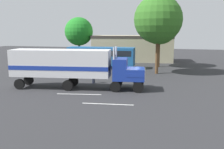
{
  "coord_description": "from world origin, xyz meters",
  "views": [
    {
      "loc": [
        5.03,
        -25.77,
        6.21
      ],
      "look_at": [
        -1.44,
        -0.72,
        1.6
      ],
      "focal_mm": 40.31,
      "sensor_mm": 36.0,
      "label": 1
    }
  ],
  "objects_px": {
    "tree_center": "(79,32)",
    "semi_truck": "(71,65)",
    "person_bystander": "(93,76)",
    "parked_car": "(41,67)",
    "parked_bus": "(101,55)",
    "tree_right": "(158,20)",
    "tree_left": "(159,25)"
  },
  "relations": [
    {
      "from": "semi_truck",
      "to": "parked_car",
      "type": "bearing_deg",
      "value": 135.3
    },
    {
      "from": "tree_left",
      "to": "tree_center",
      "type": "height_order",
      "value": "tree_left"
    },
    {
      "from": "semi_truck",
      "to": "parked_bus",
      "type": "xyz_separation_m",
      "value": [
        -1.26,
        14.99,
        -0.46
      ]
    },
    {
      "from": "parked_bus",
      "to": "tree_right",
      "type": "xyz_separation_m",
      "value": [
        9.35,
        -3.35,
        5.55
      ]
    },
    {
      "from": "semi_truck",
      "to": "tree_center",
      "type": "xyz_separation_m",
      "value": [
        -8.33,
        23.1,
        3.35
      ]
    },
    {
      "from": "parked_bus",
      "to": "tree_left",
      "type": "height_order",
      "value": "tree_left"
    },
    {
      "from": "tree_left",
      "to": "parked_bus",
      "type": "bearing_deg",
      "value": -158.49
    },
    {
      "from": "tree_left",
      "to": "tree_center",
      "type": "relative_size",
      "value": 1.16
    },
    {
      "from": "tree_center",
      "to": "tree_right",
      "type": "distance_m",
      "value": 20.1
    },
    {
      "from": "person_bystander",
      "to": "tree_left",
      "type": "relative_size",
      "value": 0.16
    },
    {
      "from": "parked_car",
      "to": "tree_center",
      "type": "distance_m",
      "value": 15.45
    },
    {
      "from": "person_bystander",
      "to": "parked_bus",
      "type": "bearing_deg",
      "value": 102.77
    },
    {
      "from": "person_bystander",
      "to": "tree_right",
      "type": "bearing_deg",
      "value": 52.33
    },
    {
      "from": "person_bystander",
      "to": "parked_bus",
      "type": "relative_size",
      "value": 0.15
    },
    {
      "from": "semi_truck",
      "to": "tree_right",
      "type": "height_order",
      "value": "tree_right"
    },
    {
      "from": "parked_bus",
      "to": "tree_left",
      "type": "bearing_deg",
      "value": 21.51
    },
    {
      "from": "tree_center",
      "to": "parked_bus",
      "type": "bearing_deg",
      "value": -48.92
    },
    {
      "from": "tree_center",
      "to": "tree_right",
      "type": "bearing_deg",
      "value": -34.91
    },
    {
      "from": "person_bystander",
      "to": "tree_left",
      "type": "distance_m",
      "value": 17.84
    },
    {
      "from": "parked_car",
      "to": "tree_right",
      "type": "xyz_separation_m",
      "value": [
        16.68,
        3.14,
        6.81
      ]
    },
    {
      "from": "person_bystander",
      "to": "tree_center",
      "type": "relative_size",
      "value": 0.19
    },
    {
      "from": "person_bystander",
      "to": "tree_center",
      "type": "bearing_deg",
      "value": 115.99
    },
    {
      "from": "parked_car",
      "to": "tree_center",
      "type": "xyz_separation_m",
      "value": [
        0.26,
        14.59,
        5.07
      ]
    },
    {
      "from": "parked_car",
      "to": "tree_right",
      "type": "relative_size",
      "value": 0.41
    },
    {
      "from": "semi_truck",
      "to": "person_bystander",
      "type": "bearing_deg",
      "value": 64.58
    },
    {
      "from": "tree_center",
      "to": "semi_truck",
      "type": "bearing_deg",
      "value": -70.17
    },
    {
      "from": "semi_truck",
      "to": "parked_car",
      "type": "relative_size",
      "value": 3.21
    },
    {
      "from": "tree_center",
      "to": "parked_car",
      "type": "bearing_deg",
      "value": -91.04
    },
    {
      "from": "parked_bus",
      "to": "person_bystander",
      "type": "bearing_deg",
      "value": -77.23
    },
    {
      "from": "tree_right",
      "to": "tree_center",
      "type": "bearing_deg",
      "value": 145.09
    },
    {
      "from": "person_bystander",
      "to": "parked_car",
      "type": "relative_size",
      "value": 0.36
    },
    {
      "from": "person_bystander",
      "to": "tree_center",
      "type": "distance_m",
      "value": 22.86
    }
  ]
}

